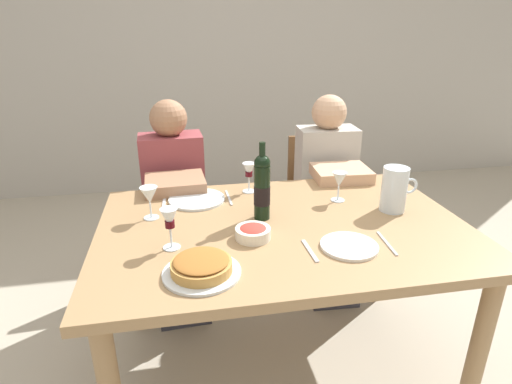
{
  "coord_description": "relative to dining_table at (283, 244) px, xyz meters",
  "views": [
    {
      "loc": [
        -0.39,
        -1.48,
        1.52
      ],
      "look_at": [
        -0.1,
        0.09,
        0.87
      ],
      "focal_mm": 29.01,
      "sensor_mm": 36.0,
      "label": 1
    }
  ],
  "objects": [
    {
      "name": "wine_glass_right_diner",
      "position": [
        -0.54,
        0.16,
        0.19
      ],
      "size": [
        0.07,
        0.07,
        0.14
      ],
      "color": "silver",
      "rests_on": "dining_table"
    },
    {
      "name": "back_wall",
      "position": [
        0.0,
        2.55,
        0.73
      ],
      "size": [
        8.0,
        0.1,
        2.8
      ],
      "primitive_type": "cube",
      "color": "#B2ADA3",
      "rests_on": "ground"
    },
    {
      "name": "baked_tart",
      "position": [
        -0.35,
        -0.31,
        0.12
      ],
      "size": [
        0.26,
        0.26,
        0.06
      ],
      "color": "silver",
      "rests_on": "dining_table"
    },
    {
      "name": "salad_bowl",
      "position": [
        -0.15,
        -0.1,
        0.12
      ],
      "size": [
        0.14,
        0.14,
        0.05
      ],
      "color": "silver",
      "rests_on": "dining_table"
    },
    {
      "name": "dinner_plate_right_setting",
      "position": [
        -0.34,
        0.32,
        0.1
      ],
      "size": [
        0.26,
        0.26,
        0.01
      ],
      "primitive_type": "cylinder",
      "color": "silver",
      "rests_on": "dining_table"
    },
    {
      "name": "dining_table",
      "position": [
        0.0,
        0.0,
        0.0
      ],
      "size": [
        1.5,
        1.0,
        0.76
      ],
      "color": "#9E7A51",
      "rests_on": "ground"
    },
    {
      "name": "wine_bottle",
      "position": [
        -0.08,
        0.07,
        0.23
      ],
      "size": [
        0.07,
        0.07,
        0.33
      ],
      "color": "black",
      "rests_on": "dining_table"
    },
    {
      "name": "chair_left",
      "position": [
        -0.45,
        0.88,
        -0.17
      ],
      "size": [
        0.42,
        0.42,
        0.87
      ],
      "rotation": [
        0.0,
        0.0,
        3.2
      ],
      "color": "brown",
      "rests_on": "ground"
    },
    {
      "name": "water_pitcher",
      "position": [
        0.5,
        0.05,
        0.18
      ],
      "size": [
        0.16,
        0.11,
        0.2
      ],
      "color": "silver",
      "rests_on": "dining_table"
    },
    {
      "name": "knife_left_setting",
      "position": [
        0.34,
        -0.23,
        0.09
      ],
      "size": [
        0.02,
        0.18,
        0.0
      ],
      "primitive_type": "cube",
      "rotation": [
        0.0,
        0.0,
        1.5
      ],
      "color": "silver",
      "rests_on": "dining_table"
    },
    {
      "name": "wine_glass_centre",
      "position": [
        -0.08,
        0.38,
        0.2
      ],
      "size": [
        0.06,
        0.06,
        0.15
      ],
      "color": "silver",
      "rests_on": "dining_table"
    },
    {
      "name": "fork_left_setting",
      "position": [
        0.04,
        -0.23,
        0.09
      ],
      "size": [
        0.02,
        0.16,
        0.0
      ],
      "primitive_type": "cube",
      "rotation": [
        0.0,
        0.0,
        1.6
      ],
      "color": "silver",
      "rests_on": "dining_table"
    },
    {
      "name": "wine_glass_spare",
      "position": [
        0.31,
        0.2,
        0.19
      ],
      "size": [
        0.07,
        0.07,
        0.14
      ],
      "color": "silver",
      "rests_on": "dining_table"
    },
    {
      "name": "diner_left",
      "position": [
        -0.44,
        0.64,
        -0.05
      ],
      "size": [
        0.35,
        0.52,
        1.16
      ],
      "rotation": [
        0.0,
        0.0,
        3.2
      ],
      "color": "#8E3D42",
      "rests_on": "ground"
    },
    {
      "name": "spoon_right_setting",
      "position": [
        -0.49,
        0.32,
        0.09
      ],
      "size": [
        0.02,
        0.16,
        0.0
      ],
      "primitive_type": "cube",
      "rotation": [
        0.0,
        0.0,
        1.55
      ],
      "color": "silver",
      "rests_on": "dining_table"
    },
    {
      "name": "chair_right",
      "position": [
        0.45,
        0.88,
        -0.17
      ],
      "size": [
        0.42,
        0.42,
        0.87
      ],
      "rotation": [
        0.0,
        0.0,
        3.08
      ],
      "color": "brown",
      "rests_on": "ground"
    },
    {
      "name": "dinner_plate_left_setting",
      "position": [
        0.19,
        -0.23,
        0.1
      ],
      "size": [
        0.21,
        0.21,
        0.01
      ],
      "primitive_type": "cylinder",
      "color": "white",
      "rests_on": "dining_table"
    },
    {
      "name": "wine_glass_left_diner",
      "position": [
        -0.45,
        -0.11,
        0.2
      ],
      "size": [
        0.06,
        0.06,
        0.16
      ],
      "color": "silver",
      "rests_on": "dining_table"
    },
    {
      "name": "knife_right_setting",
      "position": [
        -0.19,
        0.32,
        0.09
      ],
      "size": [
        0.01,
        0.18,
        0.0
      ],
      "primitive_type": "cube",
      "rotation": [
        0.0,
        0.0,
        1.6
      ],
      "color": "silver",
      "rests_on": "dining_table"
    },
    {
      "name": "diner_right",
      "position": [
        0.44,
        0.64,
        -0.05
      ],
      "size": [
        0.35,
        0.52,
        1.16
      ],
      "rotation": [
        0.0,
        0.0,
        3.08
      ],
      "color": "#B7B2A8",
      "rests_on": "ground"
    },
    {
      "name": "ground_plane",
      "position": [
        0.0,
        0.0,
        -0.67
      ],
      "size": [
        8.0,
        8.0,
        0.0
      ],
      "primitive_type": "plane",
      "color": "#B2A893"
    }
  ]
}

